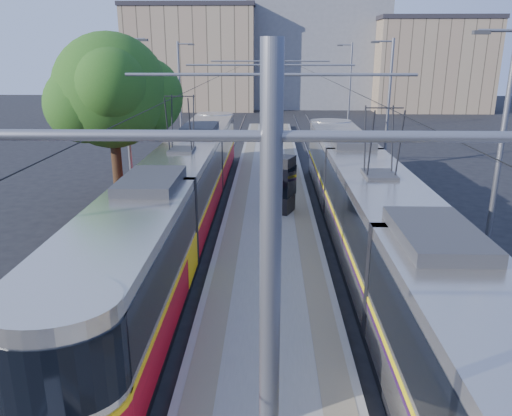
{
  "coord_description": "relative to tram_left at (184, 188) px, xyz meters",
  "views": [
    {
      "loc": [
        -0.02,
        -8.21,
        7.18
      ],
      "look_at": [
        -0.5,
        9.58,
        1.6
      ],
      "focal_mm": 35.0,
      "sensor_mm": 36.0,
      "label": 1
    }
  ],
  "objects": [
    {
      "name": "platform",
      "position": [
        3.6,
        5.1,
        -1.56
      ],
      "size": [
        4.0,
        50.0,
        0.3
      ],
      "primitive_type": "cube",
      "color": "gray",
      "rests_on": "ground"
    },
    {
      "name": "tactile_strip_left",
      "position": [
        2.15,
        5.1,
        -1.4
      ],
      "size": [
        0.7,
        50.0,
        0.01
      ],
      "primitive_type": "cube",
      "color": "gray",
      "rests_on": "platform"
    },
    {
      "name": "tactile_strip_right",
      "position": [
        5.05,
        5.1,
        -1.4
      ],
      "size": [
        0.7,
        50.0,
        0.01
      ],
      "primitive_type": "cube",
      "color": "gray",
      "rests_on": "platform"
    },
    {
      "name": "rails",
      "position": [
        3.6,
        5.1,
        -1.69
      ],
      "size": [
        8.71,
        70.0,
        0.03
      ],
      "color": "gray",
      "rests_on": "ground"
    },
    {
      "name": "tram_left",
      "position": [
        0.0,
        0.0,
        0.0
      ],
      "size": [
        2.43,
        27.74,
        5.5
      ],
      "color": "black",
      "rests_on": "ground"
    },
    {
      "name": "tram_right",
      "position": [
        7.2,
        -4.12,
        0.15
      ],
      "size": [
        2.43,
        29.24,
        5.5
      ],
      "color": "black",
      "rests_on": "ground"
    },
    {
      "name": "catenary",
      "position": [
        3.6,
        2.25,
        2.81
      ],
      "size": [
        9.2,
        70.0,
        7.0
      ],
      "color": "slate",
      "rests_on": "platform"
    },
    {
      "name": "street_lamps",
      "position": [
        3.6,
        9.1,
        2.47
      ],
      "size": [
        15.18,
        38.22,
        8.0
      ],
      "color": "slate",
      "rests_on": "ground"
    },
    {
      "name": "shelter",
      "position": [
        4.28,
        1.28,
        -0.09
      ],
      "size": [
        1.08,
        1.32,
        2.52
      ],
      "rotation": [
        0.0,
        0.0,
        -0.39
      ],
      "color": "black",
      "rests_on": "platform"
    },
    {
      "name": "tree",
      "position": [
        -3.09,
        2.41,
        3.74
      ],
      "size": [
        5.54,
        5.13,
        8.06
      ],
      "color": "#382314",
      "rests_on": "ground"
    },
    {
      "name": "building_left",
      "position": [
        -6.4,
        48.1,
        4.74
      ],
      "size": [
        16.32,
        12.24,
        12.88
      ],
      "color": "gray",
      "rests_on": "ground"
    },
    {
      "name": "building_centre",
      "position": [
        9.6,
        52.1,
        6.44
      ],
      "size": [
        18.36,
        14.28,
        16.29
      ],
      "color": "gray",
      "rests_on": "ground"
    },
    {
      "name": "building_right",
      "position": [
        23.6,
        46.1,
        3.97
      ],
      "size": [
        14.28,
        10.2,
        11.34
      ],
      "color": "gray",
      "rests_on": "ground"
    }
  ]
}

